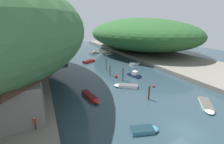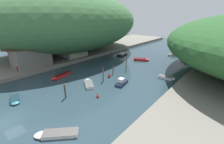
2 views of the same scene
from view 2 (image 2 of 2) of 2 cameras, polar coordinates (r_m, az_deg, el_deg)
water_surface at (r=43.65m, az=6.01°, el=1.66°), size 130.00×130.00×0.00m
left_bank at (r=61.33m, az=-14.38°, el=7.29°), size 22.00×120.00×1.05m
hillside_left at (r=60.63m, az=-16.12°, el=17.77°), size 42.20×59.08×21.45m
waterfront_building at (r=46.40m, az=-28.72°, el=6.37°), size 7.17×9.43×7.05m
boathouse_shed at (r=53.35m, az=-14.54°, el=8.41°), size 6.76×7.95×4.45m
boat_yellow_tender at (r=51.27m, az=11.34°, el=4.70°), size 5.39×4.13×0.69m
boat_navy_launch at (r=57.02m, az=4.10°, el=6.68°), size 2.57×5.54×1.05m
boat_mid_channel at (r=33.35m, az=3.94°, el=-3.77°), size 2.46×4.72×1.44m
boat_white_cruiser at (r=21.75m, az=-20.81°, el=-21.18°), size 4.88×4.99×0.48m
boat_open_rowboat at (r=55.70m, az=27.04°, el=4.18°), size 4.87×3.03×1.44m
boat_near_quay at (r=37.97m, az=20.30°, el=-2.09°), size 4.02×1.94×0.65m
boat_small_dinghy at (r=33.37m, az=-8.92°, el=-4.24°), size 5.13×4.20×0.58m
boat_moored_right at (r=31.88m, az=-32.98°, el=-8.97°), size 3.89×2.42×0.53m
boat_red_skiff at (r=38.68m, az=-19.10°, el=-1.47°), size 2.02×5.61×0.71m
boat_far_upstream at (r=60.76m, az=23.18°, el=5.94°), size 5.92×4.10×1.05m
mooring_post_nearest at (r=28.74m, az=-17.46°, el=-6.91°), size 0.31×0.31×2.76m
mooring_post_middle at (r=34.05m, az=-3.42°, el=-0.93°), size 0.28×0.28×3.33m
mooring_post_fourth at (r=38.21m, az=0.37°, el=1.11°), size 0.24×0.24×2.72m
mooring_post_farthest at (r=41.00m, az=5.47°, el=3.01°), size 0.23×0.23×3.53m
channel_buoy_near at (r=28.14m, az=-5.46°, el=-9.07°), size 0.53×0.53×0.80m
channel_buoy_far at (r=36.58m, az=-1.08°, el=-1.43°), size 0.71×0.71×1.07m
person_on_quay at (r=43.77m, az=-32.37°, el=1.26°), size 0.31×0.43×1.69m
person_by_boathouse at (r=48.38m, az=-16.77°, el=5.31°), size 0.32×0.43×1.69m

